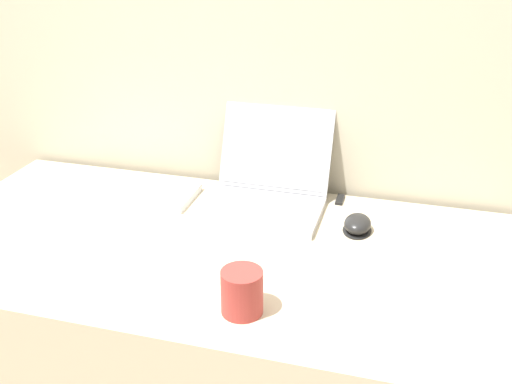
{
  "coord_description": "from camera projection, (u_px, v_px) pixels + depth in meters",
  "views": [
    {
      "loc": [
        0.44,
        -0.82,
        1.43
      ],
      "look_at": [
        0.07,
        0.5,
        0.79
      ],
      "focal_mm": 42.0,
      "sensor_mm": 36.0,
      "label": 1
    }
  ],
  "objects": [
    {
      "name": "drink_cup",
      "position": [
        242.0,
        291.0,
        1.19
      ],
      "size": [
        0.09,
        0.09,
        0.09
      ],
      "color": "#9E332D",
      "rests_on": "desk"
    },
    {
      "name": "laptop",
      "position": [
        268.0,
        184.0,
        1.63
      ],
      "size": [
        0.31,
        0.32,
        0.25
      ],
      "color": "#ADADB2",
      "rests_on": "desk"
    },
    {
      "name": "desk",
      "position": [
        216.0,
        357.0,
        1.6
      ],
      "size": [
        1.48,
        0.73,
        0.7
      ],
      "color": "beige",
      "rests_on": "ground_plane"
    },
    {
      "name": "computer_mouse",
      "position": [
        357.0,
        225.0,
        1.51
      ],
      "size": [
        0.07,
        0.1,
        0.04
      ],
      "color": "black",
      "rests_on": "desk"
    },
    {
      "name": "external_keyboard",
      "position": [
        127.0,
        190.0,
        1.71
      ],
      "size": [
        0.39,
        0.16,
        0.02
      ],
      "color": "silver",
      "rests_on": "desk"
    },
    {
      "name": "usb_stick",
      "position": [
        340.0,
        200.0,
        1.67
      ],
      "size": [
        0.02,
        0.06,
        0.01
      ],
      "color": "black",
      "rests_on": "desk"
    }
  ]
}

